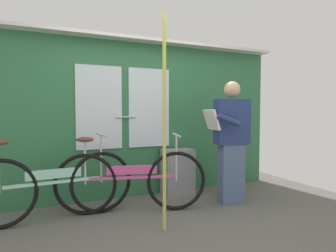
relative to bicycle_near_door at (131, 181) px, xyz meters
name	(u,v)px	position (x,y,z in m)	size (l,w,h in m)	color
ground_plane	(181,232)	(0.30, -0.69, -0.40)	(5.34, 4.30, 0.04)	#56544F
train_door_wall	(138,115)	(0.29, 0.65, 0.76)	(4.34, 0.28, 2.18)	#2D6B42
bicycle_near_door	(131,181)	(0.00, 0.00, 0.00)	(1.72, 0.61, 0.92)	black
bicycle_leaning_behind	(53,186)	(-0.84, 0.10, 0.00)	(1.75, 0.44, 0.93)	black
passenger_reading_newspaper	(231,140)	(1.27, -0.19, 0.45)	(0.59, 0.50, 1.57)	slate
trash_bin_by_wall	(178,172)	(0.82, 0.43, -0.05)	(0.44, 0.28, 0.65)	gray
handrail_pole	(164,124)	(0.16, -0.61, 0.69)	(0.04, 0.04, 2.14)	#C6C14C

